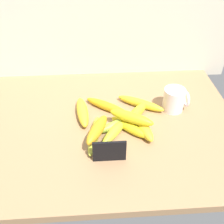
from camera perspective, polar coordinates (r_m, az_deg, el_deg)
counter_top at (r=103.58cm, az=-2.76°, el=-3.13°), size 110.00×76.00×3.00cm
back_wall at (r=121.35cm, az=-3.86°, el=21.70°), size 130.00×2.00×70.00cm
chalkboard_sign at (r=86.63cm, az=-0.45°, el=-8.66°), size 11.00×1.80×8.40cm
coffee_mug at (r=109.65cm, az=13.47°, el=2.64°), size 10.10×8.60×9.60cm
banana_0 at (r=108.07cm, az=-1.03°, el=1.28°), size 18.45×14.51×3.60cm
banana_1 at (r=105.17cm, az=-6.35°, el=0.04°), size 6.86×18.72×4.37cm
banana_2 at (r=99.42cm, az=1.06°, el=-2.74°), size 15.48×10.33×3.45cm
banana_3 at (r=95.45cm, az=-3.78°, el=-5.02°), size 6.46×20.48×3.40cm
banana_4 at (r=110.26cm, az=6.31°, el=1.90°), size 19.43×13.91×3.63cm
banana_5 at (r=96.70cm, az=0.77°, el=-4.08°), size 12.99×16.40×3.70cm
banana_6 at (r=98.35cm, az=3.88°, el=-3.29°), size 14.66×14.55×3.72cm
banana_7 at (r=98.77cm, az=6.65°, el=-3.02°), size 8.75×17.63×4.40cm
banana_8 at (r=104.80cm, az=5.38°, el=-0.21°), size 13.22×15.38×3.89cm
banana_9 at (r=96.54cm, az=4.34°, el=-1.19°), size 16.98×11.99×4.11cm
banana_10 at (r=91.89cm, az=-3.16°, el=-3.83°), size 10.27×15.91×4.23cm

